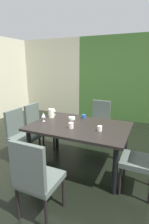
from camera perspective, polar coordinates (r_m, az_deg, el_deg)
The scene contains 16 objects.
ground_plane at distance 3.54m, azimuth -4.36°, elevation -14.16°, with size 6.23×5.80×0.02m, color black.
back_panel_interior at distance 6.56m, azimuth -7.77°, elevation 11.26°, with size 2.31×0.10×2.59m, color beige.
garden_window_panel at distance 5.57m, azimuth 20.97°, elevation 9.76°, with size 3.92×0.10×2.59m, color #3E6B2E.
dining_table at distance 2.94m, azimuth 1.62°, elevation -5.83°, with size 1.61×1.10×0.75m.
chair_head_far at distance 4.07m, azimuth 8.16°, elevation -2.13°, with size 0.44×0.45×0.92m.
chair_right_near at distance 2.56m, azimuth 22.09°, elevation -13.13°, with size 0.44×0.44×1.01m.
chair_left_far at distance 3.69m, azimuth -12.03°, elevation -3.96°, with size 0.44×0.44×0.95m.
chair_head_near at distance 2.07m, azimuth -12.58°, elevation -19.90°, with size 0.44×0.44×0.99m.
chair_left_near at distance 3.33m, azimuth -17.22°, elevation -6.48°, with size 0.44×0.44×0.95m.
wine_glass_east at distance 3.51m, azimuth -6.70°, elevation 0.64°, with size 0.07×0.07×0.14m.
wine_glass_near_shelf at distance 3.13m, azimuth -10.13°, elevation -1.02°, with size 0.07×0.07×0.16m.
serving_bowl_right at distance 3.21m, azimuth -0.89°, elevation -2.07°, with size 0.12×0.12×0.04m, color white.
cup_near_window at distance 2.68m, azimuth 8.25°, elevation -5.35°, with size 0.07×0.07×0.08m, color white.
cup_center at distance 2.76m, azimuth -1.14°, elevation -4.42°, with size 0.08×0.08×0.09m, color white.
cup_south at distance 3.27m, azimuth 3.02°, elevation -1.48°, with size 0.08×0.08×0.07m, color #255088.
pitcher_rear at distance 3.35m, azimuth -7.58°, elevation -0.38°, with size 0.13×0.11×0.17m.
Camera 1 is at (1.51, -2.70, 1.72)m, focal length 28.00 mm.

